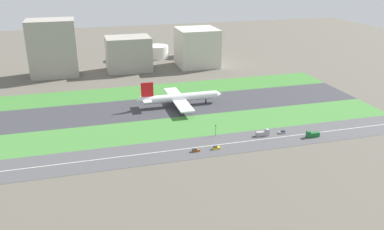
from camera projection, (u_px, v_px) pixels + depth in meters
The scene contains 19 objects.
ground_plane at pixel (177, 106), 303.41m from camera, with size 800.00×800.00×0.00m, color #5B564C.
runway at pixel (177, 106), 303.39m from camera, with size 280.00×46.00×0.10m, color #38383D.
grass_median_north at pixel (166, 90), 340.21m from camera, with size 280.00×36.00×0.10m, color #3D7A33.
grass_median_south at pixel (192, 126), 266.57m from camera, with size 280.00×36.00×0.10m, color #427F38.
highway at pixel (207, 146), 237.83m from camera, with size 280.00×28.00×0.10m, color #4C4C4F.
highway_centerline at pixel (207, 146), 237.81m from camera, with size 266.00×0.50×0.01m, color silver.
airliner at pixel (179, 98), 301.43m from camera, with size 65.00×56.00×19.70m.
car_1 at pixel (196, 150), 230.88m from camera, with size 4.40×1.80×2.00m.
car_2 at pixel (282, 132), 254.98m from camera, with size 4.40×1.80×2.00m.
car_0 at pixel (216, 148), 233.99m from camera, with size 4.40×1.80×2.00m.
truck_0 at pixel (312, 134), 249.59m from camera, with size 8.40×2.50×4.00m.
truck_1 at pixel (263, 133), 251.34m from camera, with size 8.40×2.50×4.00m.
traffic_light at pixel (216, 129), 250.42m from camera, with size 0.36×0.50×7.20m.
terminal_building at pixel (53, 48), 373.68m from camera, with size 42.49×30.38×51.84m, color #9E998E.
hangar_building at pixel (129, 54), 394.64m from camera, with size 42.44×31.05×32.85m, color #9E998E.
office_tower at pixel (197, 47), 411.34m from camera, with size 39.10×39.42×37.81m, color beige.
fuel_tank_west at pixel (127, 54), 439.82m from camera, with size 25.90×25.90×12.07m, color silver.
fuel_tank_centre at pixel (157, 52), 447.78m from camera, with size 25.25×25.25×13.62m, color silver.
fuel_tank_east at pixel (187, 49), 456.23m from camera, with size 24.21×24.21×15.93m, color silver.
Camera 1 is at (-66.98, -277.86, 102.62)m, focal length 37.96 mm.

